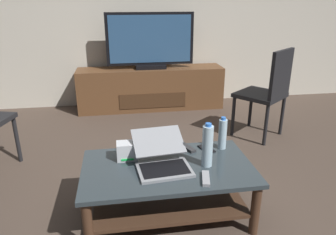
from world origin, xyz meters
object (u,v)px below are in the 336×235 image
object	(u,v)px
dining_chair	(268,90)
media_cabinet	(151,88)
television	(150,42)
water_bottle_near	(222,134)
cell_phone	(206,149)
soundbar_remote	(187,148)
water_bottle_far	(207,146)
coffee_table	(168,181)
laptop	(162,158)
tv_remote	(206,178)
router_box	(127,151)

from	to	relation	value
dining_chair	media_cabinet	bearing A→B (deg)	133.54
television	water_bottle_near	bearing A→B (deg)	-81.83
television	water_bottle_near	distance (m)	2.13
dining_chair	cell_phone	size ratio (longest dim) A/B	6.79
television	soundbar_remote	bearing A→B (deg)	-88.75
water_bottle_near	water_bottle_far	distance (m)	0.29
coffee_table	media_cabinet	world-z (taller)	media_cabinet
water_bottle_near	laptop	bearing A→B (deg)	-157.83
coffee_table	laptop	world-z (taller)	laptop
tv_remote	soundbar_remote	world-z (taller)	same
dining_chair	tv_remote	size ratio (longest dim) A/B	5.94
water_bottle_far	cell_phone	xyz separation A→B (m)	(0.06, 0.23, -0.14)
water_bottle_near	water_bottle_far	world-z (taller)	water_bottle_far
coffee_table	soundbar_remote	bearing A→B (deg)	51.45
coffee_table	water_bottle_far	world-z (taller)	water_bottle_far
dining_chair	television	bearing A→B (deg)	134.08
water_bottle_far	cell_phone	world-z (taller)	water_bottle_far
media_cabinet	router_box	bearing A→B (deg)	-100.47
television	cell_phone	xyz separation A→B (m)	(0.18, -2.07, -0.50)
television	water_bottle_far	bearing A→B (deg)	-87.07
dining_chair	soundbar_remote	distance (m)	1.40
laptop	tv_remote	size ratio (longest dim) A/B	2.80
television	soundbar_remote	world-z (taller)	television
coffee_table	water_bottle_far	distance (m)	0.37
media_cabinet	water_bottle_far	xyz separation A→B (m)	(0.12, -2.32, 0.25)
television	laptop	bearing A→B (deg)	-94.44
television	tv_remote	distance (m)	2.53
water_bottle_near	tv_remote	size ratio (longest dim) A/B	1.52
cell_phone	tv_remote	bearing A→B (deg)	-123.86
cell_phone	tv_remote	distance (m)	0.42
laptop	water_bottle_near	size ratio (longest dim) A/B	1.84
television	router_box	bearing A→B (deg)	-100.57
tv_remote	cell_phone	bearing A→B (deg)	87.06
laptop	media_cabinet	bearing A→B (deg)	85.60
tv_remote	router_box	bearing A→B (deg)	156.14
dining_chair	water_bottle_far	distance (m)	1.52
soundbar_remote	tv_remote	bearing A→B (deg)	-110.23
laptop	router_box	distance (m)	0.26
media_cabinet	tv_remote	world-z (taller)	media_cabinet
router_box	media_cabinet	bearing A→B (deg)	79.53
television	cell_phone	distance (m)	2.14
media_cabinet	cell_phone	distance (m)	2.11
coffee_table	water_bottle_far	xyz separation A→B (m)	(0.26, -0.03, 0.26)
television	tv_remote	world-z (taller)	television
dining_chair	tv_remote	world-z (taller)	dining_chair
television	router_box	distance (m)	2.21
laptop	tv_remote	bearing A→B (deg)	-41.73
dining_chair	water_bottle_far	world-z (taller)	dining_chair
cell_phone	tv_remote	size ratio (longest dim) A/B	0.88
water_bottle_far	cell_phone	bearing A→B (deg)	74.51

